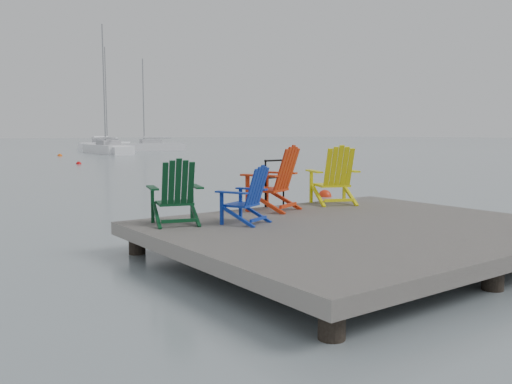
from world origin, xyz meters
TOP-DOWN VIEW (x-y plane):
  - ground at (0.00, 0.00)m, footprint 400.00×400.00m
  - dock at (0.00, 0.00)m, footprint 6.00×5.00m
  - handrail at (0.25, 2.45)m, footprint 0.48×0.04m
  - chair_green at (-2.29, 1.64)m, footprint 0.94×0.89m
  - chair_blue at (-1.34, 1.10)m, footprint 0.87×0.83m
  - chair_red at (-0.11, 1.96)m, footprint 1.12×1.08m
  - chair_yellow at (1.37, 1.96)m, footprint 1.10×1.05m
  - sailboat_near at (12.39, 43.44)m, footprint 2.97×8.99m
  - sailboat_mid at (17.41, 57.26)m, footprint 8.12×7.85m
  - sailboat_far at (18.77, 48.35)m, footprint 7.33×3.05m
  - buoy_a at (5.07, 6.16)m, footprint 0.41×0.41m
  - buoy_c at (4.55, 27.48)m, footprint 0.33×0.33m
  - buoy_d at (7.05, 40.00)m, footprint 0.38×0.38m

SIDE VIEW (x-z plane):
  - ground at x=0.00m, z-range 0.00..0.00m
  - buoy_a at x=5.07m, z-range -0.20..0.20m
  - buoy_c at x=4.55m, z-range -0.16..0.16m
  - buoy_d at x=7.05m, z-range -0.19..0.19m
  - dock at x=0.00m, z-range -0.35..1.05m
  - sailboat_mid at x=17.41m, z-range -5.80..6.51m
  - sailboat_near at x=12.39m, z-range -5.72..6.43m
  - sailboat_far at x=18.77m, z-range -4.64..5.35m
  - chair_blue at x=-1.34m, z-range 0.50..1.39m
  - chair_green at x=-2.29m, z-range 0.50..1.50m
  - handrail at x=0.25m, z-range 0.59..1.49m
  - chair_yellow at x=1.37m, z-range 0.50..1.64m
  - chair_red at x=-0.11m, z-range 0.50..1.66m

